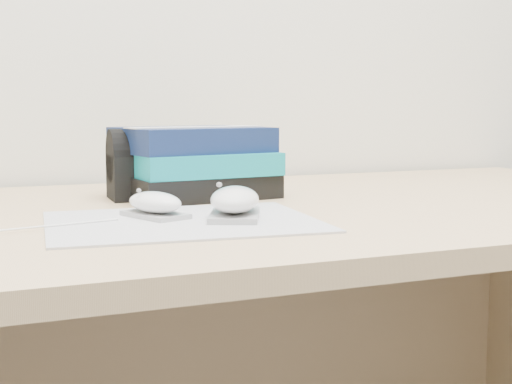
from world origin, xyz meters
name	(u,v)px	position (x,y,z in m)	size (l,w,h in m)	color
desk	(252,337)	(0.00, 1.64, 0.50)	(1.60, 0.80, 0.73)	tan
mousepad	(182,222)	(-0.17, 1.46, 0.73)	(0.35, 0.27, 0.00)	#97989F
mouse_rear	(155,204)	(-0.20, 1.50, 0.75)	(0.08, 0.11, 0.04)	#A3A3A6
mouse_front	(235,202)	(-0.10, 1.46, 0.75)	(0.11, 0.13, 0.05)	#98989A
usb_cable	(44,226)	(-0.35, 1.47, 0.73)	(0.00, 0.00, 0.20)	white
book_stack	(194,163)	(-0.08, 1.71, 0.79)	(0.26, 0.22, 0.12)	black
pouch	(148,165)	(-0.15, 1.72, 0.79)	(0.13, 0.09, 0.12)	black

